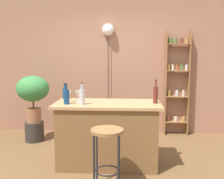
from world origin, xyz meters
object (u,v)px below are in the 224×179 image
Objects in this scene: bottle_spirits_clear at (65,93)px; pendant_globe_light at (108,31)px; spice_shelf at (177,82)px; potted_plant at (33,92)px; plant_stool at (35,131)px; bottle_wine_red at (66,96)px; wine_glass_left at (69,94)px; bar_stool at (107,144)px; bottle_soda_blue at (82,96)px; bottle_vinegar at (156,94)px; wine_glass_center at (78,94)px.

pendant_globe_light reaches higher than bottle_spirits_clear.
spice_shelf is 2.75m from potted_plant.
spice_shelf is 5.79× the size of plant_stool.
bottle_wine_red is 1.74× the size of wine_glass_left.
bar_stool is 2.58m from spice_shelf.
bottle_vinegar reaches higher than bottle_soda_blue.
bottle_vinegar is at bearing -24.61° from plant_stool.
potted_plant is at bearing -45.00° from plant_stool.
bar_stool is at bearing -48.65° from potted_plant.
potted_plant reaches higher than wine_glass_center.
wine_glass_left is 1.00× the size of wine_glass_center.
bottle_soda_blue is 0.22m from bottle_wine_red.
spice_shelf reaches higher than bottle_vinegar.
plant_stool is 1.18× the size of bottle_soda_blue.
bottle_vinegar is at bearing 48.69° from bar_stool.
potted_plant is at bearing 134.48° from bottle_soda_blue.
spice_shelf is 2.88m from plant_stool.
wine_glass_left is (-0.60, 0.73, 0.47)m from bar_stool.
bottle_wine_red is at bearing -138.04° from spice_shelf.
plant_stool is 2.16× the size of wine_glass_center.
bottle_spirits_clear is 0.43m from bottle_wine_red.
wine_glass_left is (0.87, -0.94, 0.10)m from potted_plant.
bottle_spirits_clear is 1.74m from pendant_globe_light.
wine_glass_left is 0.07× the size of pendant_globe_light.
bottle_soda_blue reaches higher than wine_glass_center.
bottle_soda_blue is 0.91× the size of bottle_vinegar.
bottle_vinegar is 0.15× the size of pendant_globe_light.
wine_glass_center is (-1.69, -1.47, -0.03)m from spice_shelf.
plant_stool is 1.60m from wine_glass_center.
bottle_vinegar is (1.35, -0.29, 0.03)m from bottle_spirits_clear.
bottle_spirits_clear reaches higher than bar_stool.
bottle_spirits_clear is 0.35m from wine_glass_center.
potted_plant is at bearing 132.72° from wine_glass_left.
pendant_globe_light is at bearing 23.71° from plant_stool.
bottle_wine_red is (-1.82, -1.63, -0.04)m from spice_shelf.
bottle_soda_blue is at bearing -98.05° from pendant_globe_light.
bottle_spirits_clear reaches higher than wine_glass_left.
plant_stool is at bearing 128.80° from bottle_wine_red.
wine_glass_left is 1.90m from pendant_globe_light.
bottle_wine_red is at bearing -105.36° from pendant_globe_light.
pendant_globe_light is (-0.77, 1.55, 1.01)m from bottle_vinegar.
bottle_soda_blue is (0.34, -0.44, 0.02)m from bottle_spirits_clear.
pendant_globe_light reaches higher than spice_shelf.
potted_plant is 3.45× the size of bottle_spirits_clear.
spice_shelf is 0.94× the size of pendant_globe_light.
potted_plant is 0.39× the size of pendant_globe_light.
bar_stool is 2.08× the size of plant_stool.
plant_stool is 1.77m from bottle_soda_blue.
wine_glass_left is (-0.00, 0.14, 0.01)m from bottle_wine_red.
bar_stool is 1.31m from bottle_spirits_clear.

